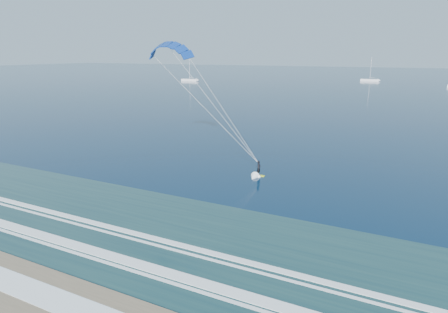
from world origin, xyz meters
TOP-DOWN VIEW (x-y plane):
  - ground at (0.00, 0.00)m, footprint 900.00×900.00m
  - kitesurfer_rig at (0.04, 28.83)m, footprint 16.91×4.48m
  - sailboat_0 at (-95.50, 175.34)m, footprint 9.97×2.40m
  - sailboat_1 at (-6.62, 219.96)m, footprint 9.69×2.40m

SIDE VIEW (x-z plane):
  - ground at x=0.00m, z-range 0.00..0.00m
  - sailboat_1 at x=-6.62m, z-range -5.78..7.16m
  - sailboat_0 at x=-95.50m, z-range -6.00..7.38m
  - kitesurfer_rig at x=0.04m, z-range 0.44..18.19m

